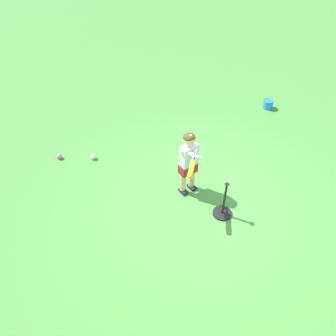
{
  "coord_description": "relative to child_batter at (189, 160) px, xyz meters",
  "views": [
    {
      "loc": [
        -3.31,
        0.4,
        3.72
      ],
      "look_at": [
        0.32,
        0.53,
        0.45
      ],
      "focal_mm": 34.7,
      "sensor_mm": 36.0,
      "label": 1
    }
  ],
  "objects": [
    {
      "name": "play_ball_center_lawn",
      "position": [
        0.71,
        2.25,
        -0.6
      ],
      "size": [
        0.1,
        0.1,
        0.1
      ],
      "primitive_type": "sphere",
      "color": "pink",
      "rests_on": "ground"
    },
    {
      "name": "play_ball_near_batter",
      "position": [
        0.72,
        1.65,
        -0.6
      ],
      "size": [
        0.1,
        0.1,
        0.1
      ],
      "primitive_type": "sphere",
      "color": "white",
      "rests_on": "ground"
    },
    {
      "name": "child_batter",
      "position": [
        0.0,
        0.0,
        0.0
      ],
      "size": [
        0.78,
        0.34,
        1.08
      ],
      "color": "#232328",
      "rests_on": "ground"
    },
    {
      "name": "toy_bucket",
      "position": [
        2.54,
        -1.75,
        -0.55
      ],
      "size": [
        0.22,
        0.22,
        0.19
      ],
      "color": "#2884DB",
      "rests_on": "ground"
    },
    {
      "name": "ground_plane",
      "position": [
        -0.29,
        -0.22,
        -0.65
      ],
      "size": [
        40.0,
        40.0,
        0.0
      ],
      "primitive_type": "plane",
      "color": "#519942"
    },
    {
      "name": "batting_tee",
      "position": [
        -0.46,
        -0.51,
        -0.55
      ],
      "size": [
        0.28,
        0.28,
        0.62
      ],
      "color": "black",
      "rests_on": "ground"
    }
  ]
}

